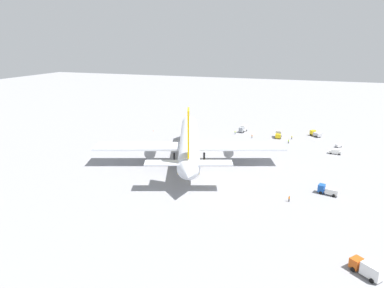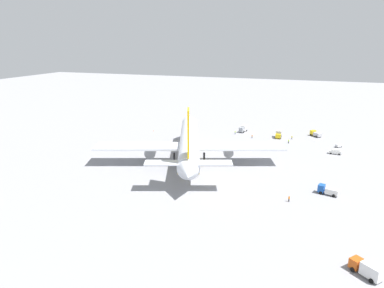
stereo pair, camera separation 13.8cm
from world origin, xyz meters
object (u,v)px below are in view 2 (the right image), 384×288
(service_truck_1, at_px, (278,134))
(traffic_cone_1, at_px, (153,131))
(baggage_cart_0, at_px, (338,146))
(ground_worker_1, at_px, (235,132))
(service_truck_0, at_px, (316,134))
(ground_worker_3, at_px, (289,199))
(service_truck_4, at_px, (367,269))
(service_truck_3, at_px, (328,190))
(traffic_cone_0, at_px, (104,144))
(ground_worker_0, at_px, (289,141))
(ground_worker_4, at_px, (292,137))
(ground_worker_2, at_px, (252,136))
(service_van, at_px, (335,152))
(airliner, at_px, (189,143))
(service_truck_2, at_px, (243,128))

(service_truck_1, height_order, traffic_cone_1, service_truck_1)
(baggage_cart_0, relative_size, ground_worker_1, 1.74)
(service_truck_0, height_order, ground_worker_3, service_truck_0)
(service_truck_4, height_order, baggage_cart_0, service_truck_4)
(service_truck_3, bearing_deg, baggage_cart_0, -5.39)
(service_truck_1, distance_m, traffic_cone_0, 77.65)
(ground_worker_0, relative_size, ground_worker_4, 1.03)
(traffic_cone_0, bearing_deg, ground_worker_2, -62.02)
(ground_worker_4, bearing_deg, traffic_cone_0, 114.89)
(ground_worker_1, height_order, ground_worker_2, ground_worker_2)
(service_truck_1, xyz_separation_m, service_van, (-17.52, -23.63, -0.66))
(service_truck_4, xyz_separation_m, ground_worker_3, (28.35, 16.48, -0.73))
(service_truck_1, height_order, service_van, service_truck_1)
(ground_worker_4, relative_size, traffic_cone_1, 3.12)
(airliner, bearing_deg, baggage_cart_0, -54.15)
(service_truck_3, relative_size, traffic_cone_1, 10.84)
(ground_worker_0, height_order, ground_worker_2, ground_worker_0)
(service_truck_1, distance_m, traffic_cone_1, 59.34)
(service_truck_3, height_order, traffic_cone_0, service_truck_3)
(ground_worker_1, height_order, ground_worker_3, ground_worker_1)
(ground_worker_2, xyz_separation_m, ground_worker_3, (-62.56, -21.32, -0.04))
(service_truck_4, bearing_deg, ground_worker_0, 13.78)
(baggage_cart_0, relative_size, traffic_cone_1, 5.45)
(service_van, relative_size, ground_worker_1, 2.73)
(service_truck_4, xyz_separation_m, ground_worker_0, (87.71, 21.51, -0.68))
(service_truck_2, bearing_deg, traffic_cone_1, 107.85)
(service_truck_1, height_order, baggage_cart_0, service_truck_1)
(service_truck_3, xyz_separation_m, ground_worker_4, (58.10, 14.24, -0.45))
(service_truck_4, relative_size, ground_worker_4, 3.57)
(service_truck_2, height_order, baggage_cart_0, service_truck_2)
(service_truck_0, bearing_deg, ground_worker_1, 102.85)
(service_truck_2, bearing_deg, ground_worker_4, -105.40)
(airliner, distance_m, ground_worker_4, 55.48)
(service_truck_1, bearing_deg, traffic_cone_1, 97.47)
(airliner, height_order, traffic_cone_1, airliner)
(airliner, relative_size, ground_worker_0, 38.44)
(airliner, relative_size, service_truck_2, 10.81)
(service_truck_2, xyz_separation_m, traffic_cone_0, (-41.21, 51.79, -1.33))
(ground_worker_0, height_order, traffic_cone_0, ground_worker_0)
(service_truck_1, height_order, ground_worker_2, service_truck_1)
(service_truck_3, distance_m, ground_worker_1, 71.09)
(service_truck_2, xyz_separation_m, ground_worker_2, (-10.45, -6.12, -0.71))
(service_truck_0, distance_m, service_truck_2, 33.26)
(traffic_cone_0, bearing_deg, service_truck_1, -62.76)
(baggage_cart_0, bearing_deg, service_truck_3, 174.61)
(ground_worker_0, relative_size, ground_worker_1, 1.03)
(service_truck_4, bearing_deg, service_truck_2, 23.42)
(service_truck_0, height_order, ground_worker_0, service_truck_0)
(service_truck_4, xyz_separation_m, traffic_cone_0, (60.15, 95.70, -1.30))
(service_truck_4, height_order, ground_worker_3, service_truck_4)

